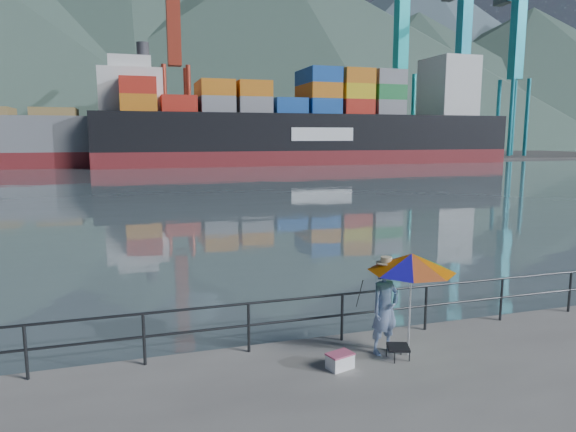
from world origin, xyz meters
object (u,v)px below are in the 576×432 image
object	(u,v)px
beach_umbrella	(412,262)
cooler_bag	(340,362)
bulk_carrier	(21,137)
container_ship	(320,126)
fisherman	(385,309)

from	to	relation	value
beach_umbrella	cooler_bag	size ratio (longest dim) A/B	4.57
cooler_bag	bulk_carrier	xyz separation A→B (m)	(-18.18, 73.84, 3.96)
beach_umbrella	cooler_bag	xyz separation A→B (m)	(-1.51, -0.14, -1.74)
beach_umbrella	container_ship	world-z (taller)	container_ship
fisherman	bulk_carrier	distance (m)	75.99
bulk_carrier	cooler_bag	bearing A→B (deg)	-76.17
fisherman	beach_umbrella	size ratio (longest dim) A/B	0.86
fisherman	cooler_bag	world-z (taller)	fisherman
beach_umbrella	bulk_carrier	distance (m)	76.31
cooler_bag	bulk_carrier	size ratio (longest dim) A/B	0.01
bulk_carrier	container_ship	bearing A→B (deg)	-3.25
container_ship	fisherman	bearing A→B (deg)	-109.67
bulk_carrier	container_ship	distance (m)	44.74
beach_umbrella	bulk_carrier	size ratio (longest dim) A/B	0.04
fisherman	bulk_carrier	world-z (taller)	bulk_carrier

